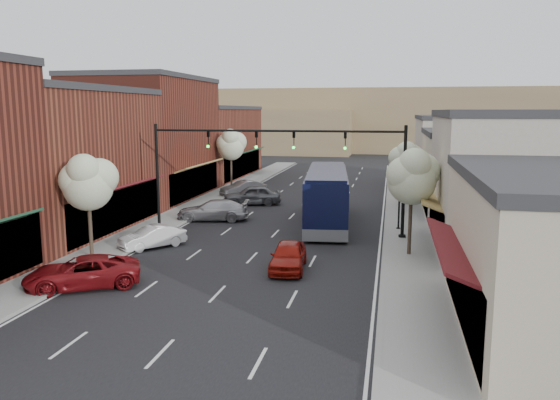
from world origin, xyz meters
The scene contains 28 objects.
ground centered at (0.00, 0.00, 0.00)m, with size 160.00×160.00×0.00m, color black.
sidewalk_left centered at (-8.40, 18.50, 0.07)m, with size 2.80×73.00×0.15m, color gray.
sidewalk_right centered at (8.40, 18.50, 0.07)m, with size 2.80×73.00×0.15m, color gray.
curb_left centered at (-7.00, 18.50, 0.07)m, with size 0.25×73.00×0.17m, color gray.
curb_right centered at (7.00, 18.50, 0.07)m, with size 0.25×73.00×0.17m, color gray.
bldg_left_midnear centered at (-14.23, 6.00, 4.66)m, with size 10.14×14.10×9.40m.
bldg_left_midfar centered at (-14.24, 20.00, 5.40)m, with size 10.14×14.10×10.90m.
bldg_left_far centered at (-14.22, 36.00, 4.16)m, with size 10.14×18.10×8.40m.
bldg_right_midnear centered at (13.72, 6.00, 3.91)m, with size 9.14×12.10×7.90m.
bldg_right_midfar centered at (13.70, 18.00, 3.17)m, with size 9.14×12.10×6.40m.
bldg_right_far centered at (13.71, 32.00, 3.66)m, with size 9.14×16.10×7.40m.
hill_far centered at (0.00, 90.00, 6.00)m, with size 120.00×30.00×12.00m, color #7A6647.
hill_near centered at (-25.00, 78.00, 4.00)m, with size 50.00×20.00×8.00m, color #7A6647.
signal_mast_right centered at (5.62, 8.00, 4.62)m, with size 8.22×0.46×7.00m.
signal_mast_left centered at (-5.62, 8.00, 4.62)m, with size 8.22×0.46×7.00m.
tree_right_near centered at (8.35, 3.94, 4.45)m, with size 2.85×2.65×5.95m.
tree_right_far centered at (8.35, 19.94, 3.99)m, with size 2.85×2.65×5.43m.
tree_left_near centered at (-8.25, -0.06, 4.22)m, with size 2.85×2.65×5.69m.
tree_left_far centered at (-8.25, 25.94, 4.60)m, with size 2.85×2.65×6.13m.
lamp_post_near centered at (7.80, 10.50, 3.01)m, with size 0.44×0.44×4.44m.
lamp_post_far centered at (7.80, 28.00, 3.01)m, with size 0.44×0.44×4.44m.
coach_bus centered at (2.87, 11.78, 1.98)m, with size 4.01×12.71×3.82m.
red_hatchback centered at (2.32, 0.24, 0.70)m, with size 1.66×4.13×1.41m, color maroon.
parked_car_a centered at (-6.20, -4.33, 0.70)m, with size 2.32×5.03×1.40m, color maroon.
parked_car_b centered at (-6.20, 2.99, 0.63)m, with size 1.34×3.85×1.27m, color white.
parked_car_c centered at (-5.31, 11.35, 0.75)m, with size 2.10×5.16×1.50m, color #A3A3A8.
parked_car_d centered at (-4.20, 18.34, 0.82)m, with size 1.94×4.82×1.64m, color #53555A.
parked_car_e centered at (-6.20, 22.84, 0.71)m, with size 1.51×4.32×1.42m, color #9A9A9F.
Camera 1 is at (7.20, -25.64, 7.84)m, focal length 35.00 mm.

